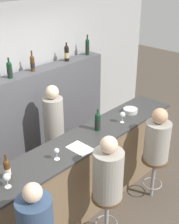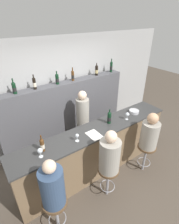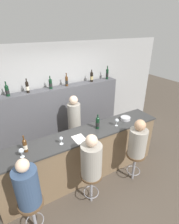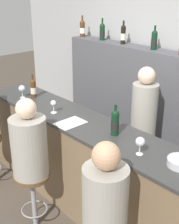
% 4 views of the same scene
% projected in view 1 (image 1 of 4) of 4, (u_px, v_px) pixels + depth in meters
% --- Properties ---
extents(ground_plane, '(16.00, 16.00, 0.00)m').
position_uv_depth(ground_plane, '(97.00, 214.00, 4.25)').
color(ground_plane, '#4C4238').
extents(wall_back, '(6.40, 0.05, 2.60)m').
position_uv_depth(wall_back, '(14.00, 93.00, 4.70)').
color(wall_back, '#9E9E9E').
rests_on(wall_back, ground_plane).
extents(bar_counter, '(3.35, 0.56, 1.07)m').
position_uv_depth(bar_counter, '(82.00, 174.00, 4.17)').
color(bar_counter, brown).
rests_on(bar_counter, ground_plane).
extents(back_bar_cabinet, '(3.15, 0.28, 1.64)m').
position_uv_depth(back_bar_cabinet, '(26.00, 125.00, 4.78)').
color(back_bar_cabinet, '#4C4C51').
rests_on(back_bar_cabinet, ground_plane).
extents(wine_bottle_counter_0, '(0.07, 0.07, 0.30)m').
position_uv_depth(wine_bottle_counter_0, '(7.00, 169.00, 3.19)').
color(wine_bottle_counter_0, '#4C2D14').
rests_on(wine_bottle_counter_0, bar_counter).
extents(wine_bottle_counter_1, '(0.08, 0.08, 0.30)m').
position_uv_depth(wine_bottle_counter_1, '(98.00, 121.00, 4.10)').
color(wine_bottle_counter_1, black).
rests_on(wine_bottle_counter_1, bar_counter).
extents(wine_bottle_backbar_3, '(0.07, 0.07, 0.29)m').
position_uv_depth(wine_bottle_backbar_3, '(9.00, 70.00, 4.25)').
color(wine_bottle_backbar_3, black).
rests_on(wine_bottle_backbar_3, back_bar_cabinet).
extents(wine_bottle_backbar_4, '(0.07, 0.07, 0.30)m').
position_uv_depth(wine_bottle_backbar_4, '(32.00, 63.00, 4.51)').
color(wine_bottle_backbar_4, '#4C2D14').
rests_on(wine_bottle_backbar_4, back_bar_cabinet).
extents(wine_bottle_backbar_5, '(0.08, 0.08, 0.30)m').
position_uv_depth(wine_bottle_backbar_5, '(67.00, 53.00, 4.95)').
color(wine_bottle_backbar_5, black).
rests_on(wine_bottle_backbar_5, back_bar_cabinet).
extents(wine_bottle_backbar_6, '(0.07, 0.07, 0.34)m').
position_uv_depth(wine_bottle_backbar_6, '(87.00, 47.00, 5.25)').
color(wine_bottle_backbar_6, black).
rests_on(wine_bottle_backbar_6, back_bar_cabinet).
extents(wine_glass_0, '(0.08, 0.08, 0.16)m').
position_uv_depth(wine_glass_0, '(7.00, 178.00, 3.07)').
color(wine_glass_0, silver).
rests_on(wine_glass_0, bar_counter).
extents(wine_glass_1, '(0.07, 0.07, 0.15)m').
position_uv_depth(wine_glass_1, '(57.00, 151.00, 3.51)').
color(wine_glass_1, silver).
rests_on(wine_glass_1, bar_counter).
extents(wine_glass_2, '(0.08, 0.08, 0.16)m').
position_uv_depth(wine_glass_2, '(123.00, 115.00, 4.30)').
color(wine_glass_2, silver).
rests_on(wine_glass_2, bar_counter).
extents(metal_bowl, '(0.21, 0.21, 0.06)m').
position_uv_depth(metal_bowl, '(130.00, 111.00, 4.61)').
color(metal_bowl, '#B7B7BC').
rests_on(metal_bowl, bar_counter).
extents(tasting_menu, '(0.21, 0.30, 0.00)m').
position_uv_depth(tasting_menu, '(80.00, 148.00, 3.75)').
color(tasting_menu, white).
rests_on(tasting_menu, bar_counter).
extents(guest_seated_left, '(0.33, 0.33, 0.78)m').
position_uv_depth(guest_seated_left, '(36.00, 224.00, 2.81)').
color(guest_seated_left, '#334766').
rests_on(guest_seated_left, bar_stool_left).
extents(bar_stool_middle, '(0.37, 0.37, 0.65)m').
position_uv_depth(bar_stool_middle, '(107.00, 205.00, 3.69)').
color(bar_stool_middle, gray).
rests_on(bar_stool_middle, ground_plane).
extents(guest_seated_middle, '(0.35, 0.35, 0.79)m').
position_uv_depth(guest_seated_middle, '(108.00, 172.00, 3.47)').
color(guest_seated_middle, gray).
rests_on(guest_seated_middle, bar_stool_middle).
extents(bar_stool_right, '(0.37, 0.37, 0.65)m').
position_uv_depth(bar_stool_right, '(154.00, 167.00, 4.36)').
color(bar_stool_right, gray).
rests_on(bar_stool_right, ground_plane).
extents(guest_seated_right, '(0.34, 0.34, 0.76)m').
position_uv_depth(guest_seated_right, '(157.00, 138.00, 4.15)').
color(guest_seated_right, gray).
rests_on(guest_seated_right, bar_stool_right).
extents(bartender, '(0.29, 0.29, 1.57)m').
position_uv_depth(bartender, '(55.00, 138.00, 4.60)').
color(bartender, gray).
rests_on(bartender, ground_plane).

